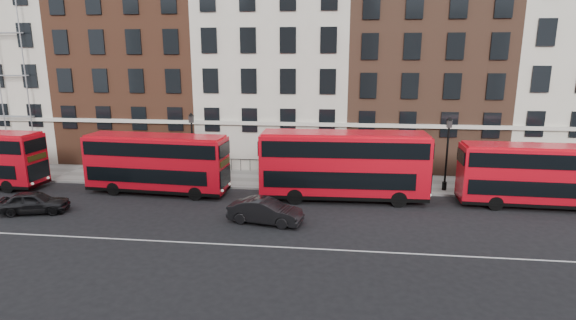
# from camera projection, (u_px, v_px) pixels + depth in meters

# --- Properties ---
(ground) EXTENTS (120.00, 120.00, 0.00)m
(ground) POSITION_uv_depth(u_px,v_px,m) (233.00, 230.00, 25.51)
(ground) COLOR black
(ground) RESTS_ON ground
(pavement) EXTENTS (80.00, 5.00, 0.15)m
(pavement) POSITION_uv_depth(u_px,v_px,m) (264.00, 179.00, 35.64)
(pavement) COLOR slate
(pavement) RESTS_ON ground
(kerb) EXTENTS (80.00, 0.30, 0.16)m
(kerb) POSITION_uv_depth(u_px,v_px,m) (259.00, 188.00, 33.22)
(kerb) COLOR gray
(kerb) RESTS_ON ground
(road_centre_line) EXTENTS (70.00, 0.12, 0.01)m
(road_centre_line) POSITION_uv_depth(u_px,v_px,m) (224.00, 244.00, 23.57)
(road_centre_line) COLOR white
(road_centre_line) RESTS_ON ground
(building_terrace) EXTENTS (64.00, 11.95, 22.00)m
(building_terrace) POSITION_uv_depth(u_px,v_px,m) (274.00, 49.00, 40.49)
(building_terrace) COLOR #B5AD9C
(building_terrace) RESTS_ON ground
(bus_b) EXTENTS (10.24, 3.08, 4.24)m
(bus_b) POSITION_uv_depth(u_px,v_px,m) (156.00, 162.00, 31.81)
(bus_b) COLOR red
(bus_b) RESTS_ON ground
(bus_c) EXTENTS (11.30, 3.10, 4.71)m
(bus_c) POSITION_uv_depth(u_px,v_px,m) (343.00, 164.00, 30.22)
(bus_c) COLOR red
(bus_c) RESTS_ON ground
(bus_d) EXTENTS (9.89, 2.66, 4.13)m
(bus_d) POSITION_uv_depth(u_px,v_px,m) (539.00, 174.00, 28.84)
(bus_d) COLOR red
(bus_d) RESTS_ON ground
(car_rear) EXTENTS (4.35, 2.57, 1.39)m
(car_rear) POSITION_uv_depth(u_px,v_px,m) (34.00, 202.00, 28.16)
(car_rear) COLOR black
(car_rear) RESTS_ON ground
(car_front) EXTENTS (4.61, 2.32, 1.45)m
(car_front) POSITION_uv_depth(u_px,v_px,m) (265.00, 211.00, 26.45)
(car_front) COLOR black
(car_front) RESTS_ON ground
(lamp_post_left) EXTENTS (0.44, 0.44, 5.33)m
(lamp_post_left) POSITION_uv_depth(u_px,v_px,m) (192.00, 144.00, 34.26)
(lamp_post_left) COLOR black
(lamp_post_left) RESTS_ON pavement
(lamp_post_right) EXTENTS (0.44, 0.44, 5.33)m
(lamp_post_right) POSITION_uv_depth(u_px,v_px,m) (447.00, 150.00, 31.92)
(lamp_post_right) COLOR black
(lamp_post_right) RESTS_ON pavement
(iron_railings) EXTENTS (6.60, 0.06, 1.00)m
(iron_railings) POSITION_uv_depth(u_px,v_px,m) (269.00, 166.00, 37.64)
(iron_railings) COLOR black
(iron_railings) RESTS_ON pavement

